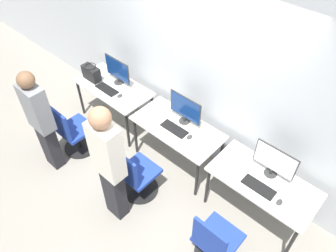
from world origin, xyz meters
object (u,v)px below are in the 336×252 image
mouse_center (190,137)px  office_chair_center (136,176)px  person_center (109,163)px  office_chair_right (215,243)px  monitor_left (117,70)px  keyboard_center (174,129)px  person_left (41,119)px  mouse_right (279,202)px  office_chair_left (73,133)px  monitor_center (185,109)px  keyboard_left (107,89)px  keyboard_right (259,187)px  handbag (91,73)px  monitor_right (275,161)px  mouse_left (120,96)px

mouse_center → office_chair_center: 0.85m
person_center → office_chair_right: bearing=14.2°
monitor_left → keyboard_center: 1.32m
monitor_left → office_chair_right: bearing=-20.0°
person_left → mouse_right: size_ratio=17.69×
office_chair_left → mouse_center: bearing=27.4°
person_center → office_chair_right: person_center is taller
keyboard_center → office_chair_right: 1.49m
office_chair_left → keyboard_center: size_ratio=2.28×
office_chair_center → mouse_right: 1.75m
monitor_left → monitor_center: same height
keyboard_left → keyboard_right: bearing=-0.0°
office_chair_center → person_center: bearing=-87.0°
monitor_center → keyboard_center: bearing=-90.0°
keyboard_center → office_chair_center: 0.78m
office_chair_left → office_chair_center: 1.23m
mouse_center → handbag: size_ratio=0.30×
monitor_center → mouse_center: monitor_center is taller
keyboard_center → keyboard_right: 1.29m
keyboard_left → office_chair_right: bearing=-15.1°
monitor_right → monitor_center: bearing=180.0°
monitor_center → keyboard_center: size_ratio=1.31×
keyboard_center → mouse_right: (1.56, -0.08, 0.01)m
monitor_center → office_chair_right: bearing=-37.2°
keyboard_center → person_center: (-0.02, -1.06, 0.25)m
mouse_left → person_left: (-0.25, -1.10, 0.14)m
mouse_left → office_chair_center: bearing=-33.7°
person_left → handbag: 1.17m
monitor_center → mouse_center: 0.37m
monitor_center → person_center: person_center is taller
keyboard_center → mouse_center: size_ratio=4.21×
keyboard_left → mouse_center: mouse_center is taller
monitor_left → keyboard_center: bearing=-8.3°
office_chair_center → keyboard_right: bearing=25.6°
keyboard_left → office_chair_left: (0.03, -0.71, -0.37)m
person_center → handbag: bearing=148.0°
monitor_left → monitor_right: size_ratio=1.00×
person_left → monitor_center: 1.85m
office_chair_left → keyboard_center: bearing=31.3°
person_center → monitor_right: bearing=44.0°
monitor_center → monitor_right: bearing=-0.0°
office_chair_left → mouse_left: bearing=72.5°
mouse_right → person_center: bearing=-148.1°
office_chair_left → keyboard_left: bearing=92.4°
monitor_center → keyboard_right: (1.29, -0.26, -0.21)m
person_center → office_chair_right: 1.44m
monitor_center → office_chair_center: (-0.04, -0.90, -0.58)m
person_center → mouse_right: 1.87m
monitor_right → handbag: 2.96m
office_chair_left → mouse_right: bearing=13.7°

